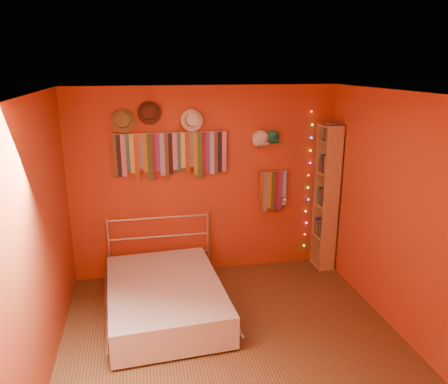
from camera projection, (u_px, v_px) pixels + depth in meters
ground at (234, 345)px, 4.45m from camera, size 3.50×3.50×0.00m
back_wall at (206, 182)px, 5.74m from camera, size 3.50×0.02×2.50m
right_wall at (403, 218)px, 4.42m from camera, size 0.02×3.50×2.50m
left_wall at (38, 245)px, 3.77m from camera, size 0.02×3.50×2.50m
ceiling at (236, 94)px, 3.74m from camera, size 3.50×3.50×0.02m
tie_rack at (171, 153)px, 5.48m from camera, size 1.45×0.03×0.60m
small_tie_rack at (273, 190)px, 5.89m from camera, size 0.40×0.03×0.58m
fedora_olive at (123, 121)px, 5.22m from camera, size 0.29×0.16×0.29m
fedora_brown at (149, 113)px, 5.26m from camera, size 0.29×0.16×0.29m
fedora_white at (192, 120)px, 5.39m from camera, size 0.27×0.15×0.27m
cap_white at (260, 139)px, 5.67m from camera, size 0.20×0.25×0.20m
cap_green at (273, 137)px, 5.69m from camera, size 0.17×0.22×0.17m
fairy_lights at (308, 182)px, 5.98m from camera, size 0.05×0.02×1.93m
reading_lamp at (284, 199)px, 5.80m from camera, size 0.06×0.26×0.08m
bookshelf at (329, 197)px, 5.91m from camera, size 0.25×0.34×2.00m
bed at (165, 297)px, 4.95m from camera, size 1.44×1.87×0.88m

